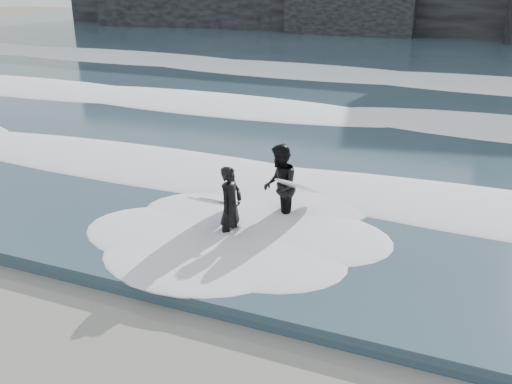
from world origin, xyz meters
TOP-DOWN VIEW (x-y plane):
  - sea at (0.00, 29.00)m, footprint 90.00×52.00m
  - foam_near at (0.00, 9.00)m, footprint 60.00×3.20m
  - foam_mid at (0.00, 16.00)m, footprint 60.00×4.00m
  - foam_far at (0.00, 25.00)m, footprint 60.00×4.80m
  - surfer_left at (-1.68, 5.61)m, footprint 0.98×2.12m
  - surfer_right at (-0.93, 6.83)m, footprint 1.32×1.97m

SIDE VIEW (x-z plane):
  - sea at x=0.00m, z-range 0.00..0.30m
  - foam_near at x=0.00m, z-range 0.30..0.50m
  - foam_mid at x=0.00m, z-range 0.30..0.54m
  - foam_far at x=0.00m, z-range 0.30..0.60m
  - surfer_left at x=-1.68m, z-range 0.01..1.73m
  - surfer_right at x=-0.93m, z-range 0.01..1.90m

